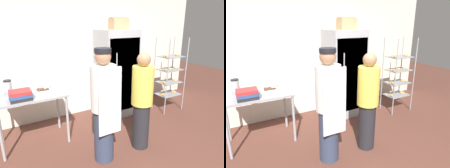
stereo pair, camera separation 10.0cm
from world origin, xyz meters
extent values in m
plane|color=brown|center=(0.00, 0.00, 0.00)|extent=(14.00, 14.00, 0.00)
cube|color=silver|center=(0.00, 2.15, 1.41)|extent=(6.40, 0.12, 2.82)
cube|color=#9EA0A5|center=(0.67, 1.67, 0.94)|extent=(0.78, 0.70, 1.88)
cube|color=gray|center=(0.67, 1.33, 0.96)|extent=(0.71, 0.02, 1.54)
cylinder|color=silver|center=(0.46, 1.30, 0.99)|extent=(0.02, 0.02, 0.92)
cylinder|color=#93969B|center=(1.54, 0.98, 0.85)|extent=(0.02, 0.02, 1.70)
cylinder|color=#93969B|center=(2.12, 0.98, 0.85)|extent=(0.02, 0.02, 1.70)
cylinder|color=#93969B|center=(1.54, 1.40, 0.85)|extent=(0.02, 0.02, 1.70)
cylinder|color=#93969B|center=(2.12, 1.40, 0.85)|extent=(0.02, 0.02, 1.70)
cube|color=gray|center=(1.83, 1.19, 0.38)|extent=(0.53, 0.38, 0.01)
torus|color=#DBA351|center=(1.65, 1.19, 0.40)|extent=(0.10, 0.10, 0.03)
torus|color=#DBA351|center=(2.02, 1.19, 0.40)|extent=(0.10, 0.10, 0.03)
cube|color=gray|center=(1.83, 1.19, 0.68)|extent=(0.53, 0.38, 0.01)
torus|color=#DBA351|center=(1.65, 1.19, 0.70)|extent=(0.11, 0.11, 0.03)
torus|color=#DBA351|center=(2.02, 1.19, 0.70)|extent=(0.11, 0.11, 0.03)
cube|color=gray|center=(1.83, 1.19, 0.98)|extent=(0.53, 0.38, 0.01)
torus|color=#DBA351|center=(1.65, 1.19, 1.00)|extent=(0.09, 0.09, 0.03)
torus|color=#DBA351|center=(1.83, 1.19, 1.00)|extent=(0.09, 0.09, 0.03)
torus|color=#DBA351|center=(2.02, 1.19, 1.00)|extent=(0.09, 0.09, 0.03)
cube|color=gray|center=(1.83, 1.19, 1.28)|extent=(0.53, 0.38, 0.01)
torus|color=#DBA351|center=(1.65, 1.19, 1.30)|extent=(0.10, 0.10, 0.04)
torus|color=#DBA351|center=(2.02, 1.19, 1.30)|extent=(0.10, 0.10, 0.04)
cube|color=#9EA0A5|center=(-1.20, 1.34, 0.87)|extent=(1.10, 0.66, 0.04)
cylinder|color=#9EA0A5|center=(-1.70, 1.05, 0.43)|extent=(0.04, 0.04, 0.86)
cylinder|color=#9EA0A5|center=(-0.69, 1.05, 0.43)|extent=(0.04, 0.04, 0.86)
cylinder|color=#9EA0A5|center=(-0.69, 1.63, 0.43)|extent=(0.04, 0.04, 0.86)
cube|color=white|center=(-0.99, 1.31, 0.92)|extent=(0.25, 0.18, 0.05)
cube|color=white|center=(-0.99, 1.41, 1.03)|extent=(0.24, 0.01, 0.18)
torus|color=#513323|center=(-1.05, 1.28, 0.95)|extent=(0.08, 0.08, 0.03)
torus|color=#513323|center=(-0.99, 1.28, 0.95)|extent=(0.08, 0.08, 0.03)
torus|color=#513323|center=(-0.93, 1.28, 0.95)|extent=(0.08, 0.08, 0.03)
torus|color=#513323|center=(-1.05, 1.35, 0.95)|extent=(0.08, 0.08, 0.03)
torus|color=#513323|center=(-0.99, 1.35, 0.95)|extent=(0.08, 0.08, 0.03)
cylinder|color=#99999E|center=(-1.49, 1.43, 0.93)|extent=(0.15, 0.15, 0.08)
cylinder|color=#B2BCC1|center=(-1.49, 1.43, 1.06)|extent=(0.11, 0.11, 0.16)
cylinder|color=black|center=(-1.49, 1.43, 1.15)|extent=(0.12, 0.12, 0.02)
cube|color=#232328|center=(-1.35, 1.16, 0.92)|extent=(0.31, 0.26, 0.05)
cube|color=#2D5193|center=(-1.35, 1.16, 0.97)|extent=(0.32, 0.27, 0.05)
cube|color=#B72D2D|center=(-1.35, 1.16, 1.02)|extent=(0.31, 0.26, 0.05)
cube|color=tan|center=(0.75, 1.72, 1.99)|extent=(0.37, 0.26, 0.23)
cube|color=#A58057|center=(0.75, 1.72, 2.11)|extent=(0.38, 0.14, 0.02)
cylinder|color=#333D56|center=(-0.37, 0.33, 0.41)|extent=(0.29, 0.29, 0.83)
cylinder|color=silver|center=(-0.37, 0.33, 1.15)|extent=(0.36, 0.36, 0.65)
sphere|color=#9E7051|center=(-0.37, 0.33, 1.59)|extent=(0.22, 0.22, 0.22)
cube|color=white|center=(-0.37, 0.14, 1.01)|extent=(0.34, 0.02, 0.94)
cylinder|color=black|center=(-0.37, 0.33, 1.67)|extent=(0.23, 0.23, 0.06)
cylinder|color=#232328|center=(0.32, 0.31, 0.39)|extent=(0.27, 0.27, 0.77)
cylinder|color=#DBCC4C|center=(0.32, 0.31, 1.08)|extent=(0.34, 0.34, 0.61)
sphere|color=#9E7051|center=(0.32, 0.31, 1.49)|extent=(0.21, 0.21, 0.21)
camera|label=1|loc=(-1.59, -1.99, 2.04)|focal=32.00mm
camera|label=2|loc=(-1.51, -2.04, 2.04)|focal=32.00mm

